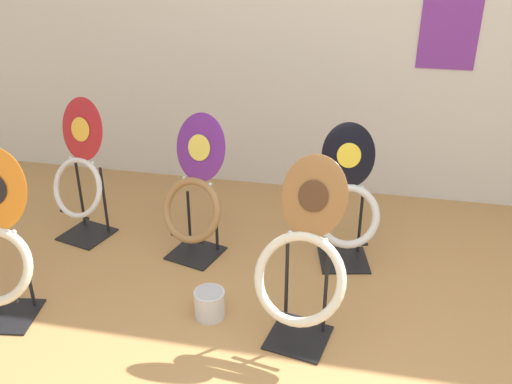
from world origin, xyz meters
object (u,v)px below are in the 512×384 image
toilet_seat_display_crimson_swirl (80,173)px  toilet_seat_display_jazz_black (348,201)px  paint_can (210,303)px  toilet_seat_display_purple_note (195,194)px  toilet_seat_display_woodgrain (303,264)px

toilet_seat_display_crimson_swirl → toilet_seat_display_jazz_black: size_ratio=1.08×
toilet_seat_display_jazz_black → paint_can: (-0.63, -0.67, -0.31)m
toilet_seat_display_jazz_black → paint_can: 0.97m
paint_can → toilet_seat_display_jazz_black: bearing=46.7°
toilet_seat_display_purple_note → toilet_seat_display_jazz_black: 0.87m
toilet_seat_display_crimson_swirl → toilet_seat_display_jazz_black: (1.61, 0.04, -0.04)m
toilet_seat_display_purple_note → toilet_seat_display_woodgrain: toilet_seat_display_woodgrain is taller
toilet_seat_display_woodgrain → toilet_seat_display_jazz_black: size_ratio=1.09×
toilet_seat_display_purple_note → paint_can: bearing=-67.1°
toilet_seat_display_crimson_swirl → toilet_seat_display_woodgrain: size_ratio=0.99×
toilet_seat_display_crimson_swirl → paint_can: size_ratio=5.49×
toilet_seat_display_woodgrain → toilet_seat_display_jazz_black: (0.16, 0.72, -0.03)m
paint_can → toilet_seat_display_crimson_swirl: bearing=147.3°
toilet_seat_display_purple_note → toilet_seat_display_woodgrain: (0.71, -0.62, 0.03)m
paint_can → toilet_seat_display_purple_note: bearing=112.9°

